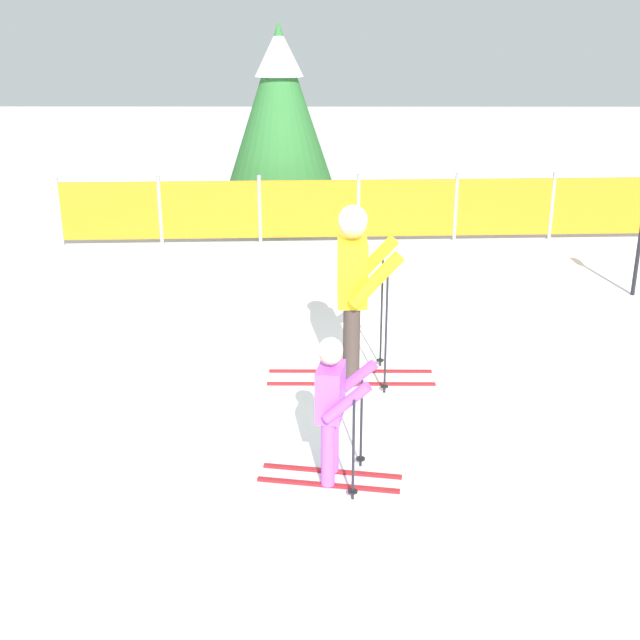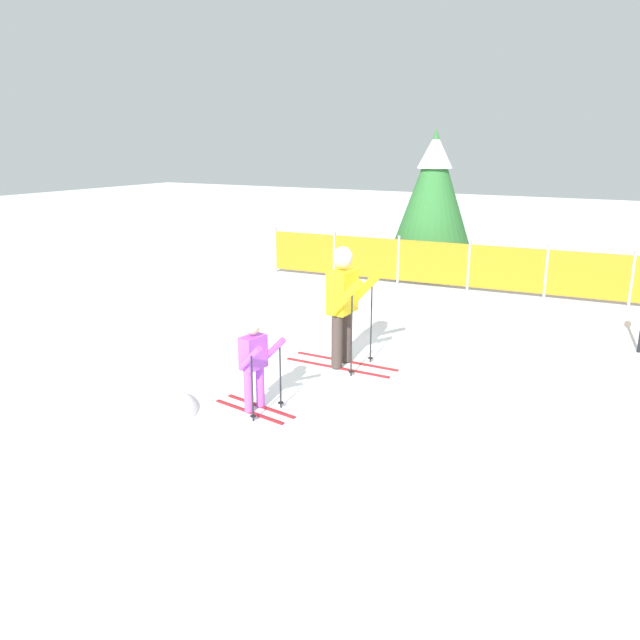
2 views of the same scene
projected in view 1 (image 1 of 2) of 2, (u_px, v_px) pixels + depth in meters
The scene contains 6 objects.
ground_plane at pixel (333, 374), 7.78m from camera, with size 60.00×60.00×0.00m, color white.
skier_adult at pixel (355, 279), 7.35m from camera, with size 1.59×0.70×1.68m.
skier_child at pixel (333, 399), 5.73m from camera, with size 1.08×0.53×1.13m.
safety_fence at pixel (407, 208), 12.59m from camera, with size 10.84×0.66×1.07m.
conifer_far at pixel (280, 102), 13.28m from camera, with size 1.78×1.78×3.31m.
snow_mound at pixel (159, 530), 5.34m from camera, with size 1.36×1.15×0.54m, color white.
Camera 1 is at (-0.09, -7.15, 3.13)m, focal length 45.00 mm.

